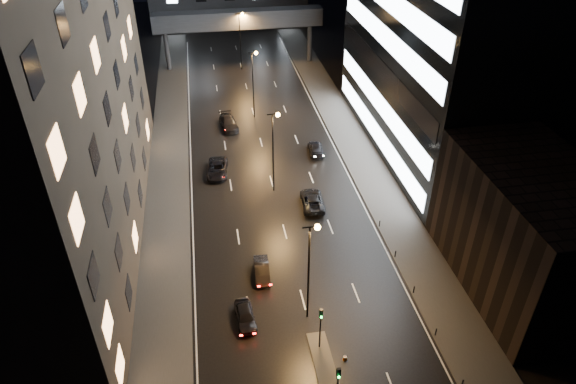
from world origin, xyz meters
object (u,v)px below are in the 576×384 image
object	(u,v)px
car_away_a	(245,316)
car_away_d	(229,123)
car_toward_a	(312,200)
car_toward_b	(316,149)
car_away_b	(262,270)
car_away_c	(217,169)

from	to	relation	value
car_away_a	car_away_d	xyz separation A→B (m)	(1.34, 36.90, 0.10)
car_toward_a	car_toward_b	bearing A→B (deg)	-100.17
car_away_b	car_away_d	size ratio (longest dim) A/B	0.75
car_toward_b	car_away_b	bearing A→B (deg)	70.71
car_away_a	car_toward_b	distance (m)	30.09
car_away_a	car_away_c	xyz separation A→B (m)	(-0.99, 24.51, 0.07)
car_away_d	car_toward_a	distance (m)	22.49
car_away_a	car_away_c	size ratio (longest dim) A/B	0.74
car_away_a	car_away_d	bearing A→B (deg)	83.66
car_away_b	car_toward_b	size ratio (longest dim) A/B	0.88
car_away_a	car_toward_b	size ratio (longest dim) A/B	0.86
car_away_a	car_away_b	distance (m)	5.80
car_away_a	car_toward_a	bearing A→B (deg)	55.40
car_away_b	car_toward_b	world-z (taller)	car_toward_b
car_away_b	car_away_d	xyz separation A→B (m)	(-0.80, 31.50, 0.11)
car_away_a	car_toward_a	world-z (taller)	car_toward_a
car_away_b	car_away_d	world-z (taller)	car_away_d
car_away_c	car_away_d	distance (m)	12.60
car_away_c	car_toward_b	distance (m)	13.55
car_away_d	car_toward_a	world-z (taller)	car_away_d
car_away_a	car_toward_a	size ratio (longest dim) A/B	0.76
car_toward_a	car_toward_b	xyz separation A→B (m)	(2.95, 11.64, -0.06)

